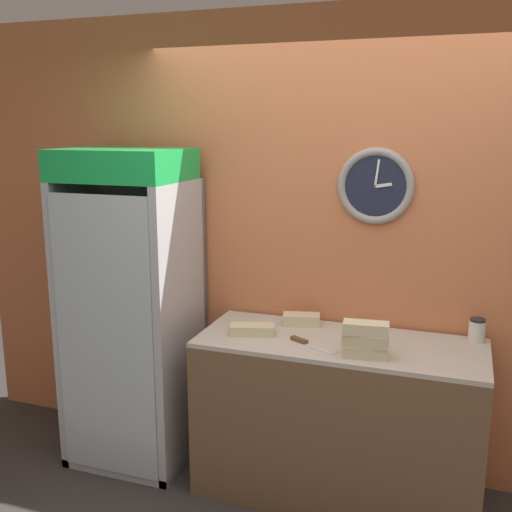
# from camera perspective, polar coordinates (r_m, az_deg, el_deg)

# --- Properties ---
(wall_back) EXTENTS (5.20, 0.10, 2.70)m
(wall_back) POSITION_cam_1_polar(r_m,az_deg,el_deg) (3.50, 9.39, 0.71)
(wall_back) COLOR #D17547
(wall_back) RESTS_ON ground_plane
(prep_counter) EXTENTS (1.53, 0.61, 0.91)m
(prep_counter) POSITION_cam_1_polar(r_m,az_deg,el_deg) (3.47, 7.76, -15.10)
(prep_counter) COLOR brown
(prep_counter) RESTS_ON ground_plane
(beverage_cooler) EXTENTS (0.72, 0.62, 1.92)m
(beverage_cooler) POSITION_cam_1_polar(r_m,az_deg,el_deg) (3.73, -11.46, -3.56)
(beverage_cooler) COLOR #B2B7BC
(beverage_cooler) RESTS_ON ground_plane
(sandwich_stack_bottom) EXTENTS (0.24, 0.13, 0.06)m
(sandwich_stack_bottom) POSITION_cam_1_polar(r_m,az_deg,el_deg) (3.08, 10.34, -8.90)
(sandwich_stack_bottom) COLOR beige
(sandwich_stack_bottom) RESTS_ON prep_counter
(sandwich_stack_middle) EXTENTS (0.23, 0.11, 0.06)m
(sandwich_stack_middle) POSITION_cam_1_polar(r_m,az_deg,el_deg) (3.06, 10.38, -7.85)
(sandwich_stack_middle) COLOR beige
(sandwich_stack_middle) RESTS_ON sandwich_stack_bottom
(sandwich_stack_top) EXTENTS (0.24, 0.13, 0.06)m
(sandwich_stack_top) POSITION_cam_1_polar(r_m,az_deg,el_deg) (3.04, 10.43, -6.78)
(sandwich_stack_top) COLOR beige
(sandwich_stack_top) RESTS_ON sandwich_stack_middle
(sandwich_flat_left) EXTENTS (0.23, 0.16, 0.06)m
(sandwich_flat_left) POSITION_cam_1_polar(r_m,az_deg,el_deg) (3.51, 4.33, -6.05)
(sandwich_flat_left) COLOR beige
(sandwich_flat_left) RESTS_ON prep_counter
(sandwich_flat_right) EXTENTS (0.26, 0.17, 0.05)m
(sandwich_flat_right) POSITION_cam_1_polar(r_m,az_deg,el_deg) (3.34, -0.34, -7.02)
(sandwich_flat_right) COLOR beige
(sandwich_flat_right) RESTS_ON prep_counter
(chefs_knife) EXTENTS (0.28, 0.17, 0.02)m
(chefs_knife) POSITION_cam_1_polar(r_m,az_deg,el_deg) (3.21, 4.82, -8.26)
(chefs_knife) COLOR silver
(chefs_knife) RESTS_ON prep_counter
(condiment_jar) EXTENTS (0.09, 0.09, 0.13)m
(condiment_jar) POSITION_cam_1_polar(r_m,az_deg,el_deg) (3.44, 20.30, -6.65)
(condiment_jar) COLOR silver
(condiment_jar) RESTS_ON prep_counter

